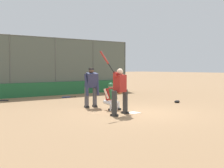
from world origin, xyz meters
TOP-DOWN VIEW (x-y plane):
  - ground_plane at (0.00, 0.00)m, footprint 160.00×160.00m
  - home_plate_marker at (0.00, 0.00)m, footprint 0.43×0.43m
  - backstop_fence at (0.00, -8.49)m, footprint 14.26×0.08m
  - padding_wall at (0.00, -8.39)m, footprint 13.89×0.18m
  - batter_at_plate at (0.72, 0.06)m, footprint 1.17×0.56m
  - catcher_behind_plate at (0.11, -1.11)m, footprint 0.59×0.70m
  - umpire_home at (0.30, -2.29)m, footprint 0.68×0.46m
  - spare_bat_near_backstop at (-1.11, -6.62)m, footprint 0.82×0.22m
  - spare_bat_by_padding at (2.35, -7.16)m, footprint 0.70×0.54m
  - fielding_glove_on_dirt at (-3.91, -1.11)m, footprint 0.33×0.25m

SIDE VIEW (x-z plane):
  - ground_plane at x=0.00m, z-range 0.00..0.00m
  - home_plate_marker at x=0.00m, z-range 0.00..0.01m
  - spare_bat_near_backstop at x=-1.11m, z-range 0.00..0.07m
  - spare_bat_by_padding at x=2.35m, z-range 0.00..0.07m
  - fielding_glove_on_dirt at x=-3.91m, z-range 0.00..0.12m
  - padding_wall at x=0.00m, z-range 0.00..0.81m
  - catcher_behind_plate at x=0.11m, z-range 0.02..1.11m
  - umpire_home at x=0.30m, z-range 0.06..1.75m
  - batter_at_plate at x=0.72m, z-range -0.23..2.05m
  - backstop_fence at x=0.00m, z-range 0.09..3.61m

